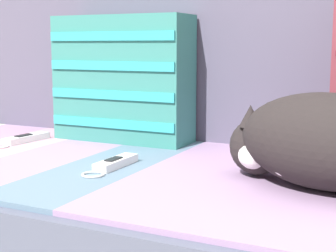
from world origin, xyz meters
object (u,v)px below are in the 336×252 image
(throw_pillow_striped, at_px, (123,79))
(sleeping_cat, at_px, (317,143))
(couch, at_px, (233,250))
(game_remote_far, at_px, (25,139))
(game_remote_near, at_px, (114,164))

(throw_pillow_striped, height_order, sleeping_cat, throw_pillow_striped)
(couch, bearing_deg, throw_pillow_striped, 152.86)
(couch, distance_m, throw_pillow_striped, 0.58)
(game_remote_far, bearing_deg, game_remote_near, -20.87)
(sleeping_cat, xyz_separation_m, game_remote_far, (-0.81, 0.11, -0.08))
(game_remote_near, bearing_deg, game_remote_far, 159.13)
(sleeping_cat, distance_m, game_remote_far, 0.83)
(couch, bearing_deg, game_remote_far, 174.73)
(game_remote_far, bearing_deg, couch, -5.27)
(couch, bearing_deg, game_remote_near, -160.57)
(throw_pillow_striped, height_order, game_remote_near, throw_pillow_striped)
(game_remote_far, bearing_deg, throw_pillow_striped, 32.37)
(couch, distance_m, sleeping_cat, 0.33)
(sleeping_cat, height_order, game_remote_near, sleeping_cat)
(sleeping_cat, bearing_deg, game_remote_near, -175.59)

